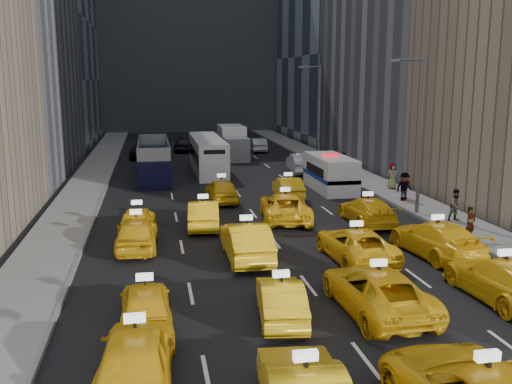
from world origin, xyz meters
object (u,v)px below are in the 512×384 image
nypd_van (330,174)px  pedestrian_0 (470,223)px  city_bus (207,155)px  double_decker (154,160)px  taxi_0 (136,356)px  box_truck (233,143)px

nypd_van → pedestrian_0: size_ratio=3.77×
city_bus → nypd_van: bearing=-49.4°
double_decker → nypd_van: bearing=-30.8°
nypd_van → city_bus: 12.42m
double_decker → pedestrian_0: bearing=-55.8°
double_decker → city_bus: double_decker is taller
taxi_0 → box_truck: size_ratio=0.67×
box_truck → double_decker: bearing=-133.1°
taxi_0 → pedestrian_0: 18.67m
nypd_van → city_bus: city_bus is taller
taxi_0 → pedestrian_0: size_ratio=2.94×
double_decker → city_bus: bearing=30.2°
nypd_van → pedestrian_0: bearing=-78.3°
taxi_0 → pedestrian_0: bearing=-142.3°
city_bus → pedestrian_0: city_bus is taller
city_bus → box_truck: bearing=69.1°
city_bus → double_decker: bearing=-146.7°
taxi_0 → double_decker: 31.25m
double_decker → box_truck: size_ratio=1.45×
taxi_0 → nypd_van: bearing=-114.1°
city_bus → pedestrian_0: 25.75m
double_decker → city_bus: size_ratio=0.92×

